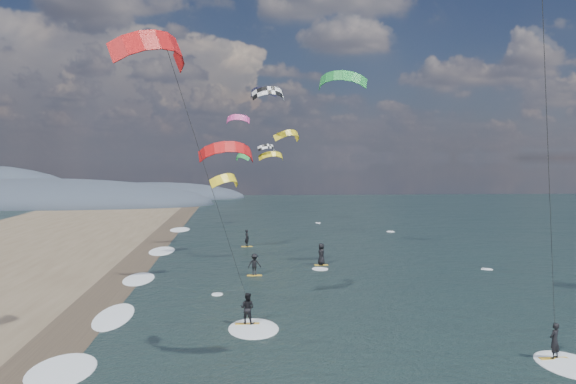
{
  "coord_description": "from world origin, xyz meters",
  "views": [
    {
      "loc": [
        -3.55,
        -20.56,
        8.73
      ],
      "look_at": [
        -1.0,
        12.0,
        7.0
      ],
      "focal_mm": 40.0,
      "sensor_mm": 36.0,
      "label": 1
    }
  ],
  "objects": [
    {
      "name": "kitesurfer_near_b",
      "position": [
        -5.42,
        8.44,
        9.41
      ],
      "size": [
        6.91,
        9.18,
        14.59
      ],
      "color": "gold",
      "rests_on": "ground"
    },
    {
      "name": "coastal_hills",
      "position": [
        -44.84,
        107.86,
        0.0
      ],
      "size": [
        80.0,
        41.0,
        15.0
      ],
      "color": "#3D4756",
      "rests_on": "ground"
    },
    {
      "name": "kitesurfer_near_a",
      "position": [
        7.02,
        0.98,
        13.73
      ],
      "size": [
        7.68,
        9.04,
        18.3
      ],
      "color": "gold",
      "rests_on": "ground"
    },
    {
      "name": "wet_sand_strip",
      "position": [
        -12.0,
        10.0,
        0.0
      ],
      "size": [
        3.0,
        240.0,
        0.0
      ],
      "primitive_type": "cube",
      "color": "#382D23",
      "rests_on": "ground"
    },
    {
      "name": "shoreline_surf",
      "position": [
        -10.8,
        14.75,
        0.0
      ],
      "size": [
        2.4,
        79.4,
        0.11
      ],
      "color": "white",
      "rests_on": "ground"
    },
    {
      "name": "far_kitesurfers",
      "position": [
        -0.32,
        31.09,
        0.86
      ],
      "size": [
        6.99,
        16.42,
        1.8
      ],
      "color": "gold",
      "rests_on": "ground"
    },
    {
      "name": "bg_kite_field",
      "position": [
        -0.09,
        53.6,
        11.95
      ],
      "size": [
        12.34,
        72.61,
        10.72
      ],
      "color": "gray",
      "rests_on": "ground"
    }
  ]
}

